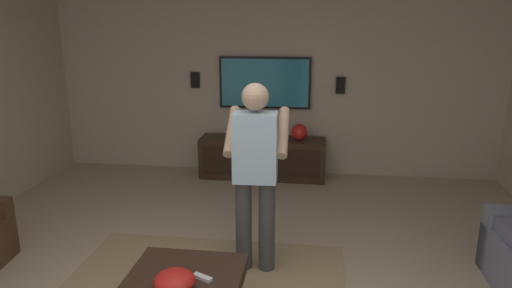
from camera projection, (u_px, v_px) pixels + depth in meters
wall_back_tv at (275, 74)px, 6.43m from camera, size 0.10×6.29×2.77m
media_console at (262, 158)px, 6.42m from camera, size 0.45×1.70×0.55m
tv at (265, 83)px, 6.38m from camera, size 0.05×1.25×0.70m
person_standing at (255, 167)px, 3.90m from camera, size 0.54×0.54×1.64m
bowl at (174, 281)px, 3.09m from camera, size 0.28×0.28×0.13m
remote_white at (202, 277)px, 3.22m from camera, size 0.10×0.15×0.02m
remote_grey at (177, 274)px, 3.27m from camera, size 0.07×0.16×0.02m
vase_round at (299, 132)px, 6.24m from camera, size 0.22×0.22×0.22m
wall_speaker_left at (341, 85)px, 6.27m from camera, size 0.06×0.12×0.22m
wall_speaker_right at (195, 80)px, 6.52m from camera, size 0.06×0.12×0.22m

